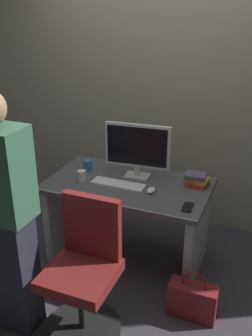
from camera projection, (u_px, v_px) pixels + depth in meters
ground_plane at (128, 256)px, 3.38m from camera, size 9.00×9.00×0.00m
wall_back at (164, 68)px, 3.52m from camera, size 6.40×0.10×3.00m
desk at (128, 208)px, 3.19m from camera, size 1.30×0.76×0.72m
office_chair at (84, 274)px, 2.51m from camera, size 0.52×0.52×0.94m
person_at_desk at (3, 217)px, 2.37m from camera, size 0.40×0.24×1.64m
monitor at (137, 148)px, 3.09m from camera, size 0.54×0.16×0.46m
keyboard at (118, 184)px, 3.04m from camera, size 0.43×0.13×0.02m
mouse at (151, 190)px, 2.93m from camera, size 0.06×0.10×0.03m
cup_near_keyboard at (82, 176)px, 3.10m from camera, size 0.07×0.07×0.09m
cup_by_monitor at (88, 165)px, 3.31m from camera, size 0.07×0.07×0.09m
book_stack at (197, 180)px, 3.03m from camera, size 0.19×0.16×0.10m
cell_phone at (188, 207)px, 2.72m from camera, size 0.07×0.15×0.01m
handbag at (192, 300)px, 2.70m from camera, size 0.34×0.14×0.38m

